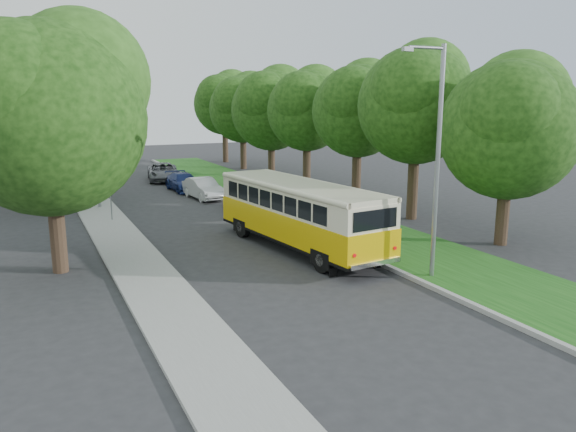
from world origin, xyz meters
name	(u,v)px	position (x,y,z in m)	size (l,w,h in m)	color
ground	(291,275)	(0.00, 0.00, 0.00)	(120.00, 120.00, 0.00)	#29292C
curb	(314,233)	(3.60, 5.00, 0.07)	(0.20, 70.00, 0.15)	gray
grass_verge	(357,229)	(5.95, 5.00, 0.07)	(4.50, 70.00, 0.13)	#194913
sidewalk	(131,255)	(-4.80, 5.00, 0.06)	(2.20, 70.00, 0.12)	gray
treeline	(215,104)	(3.15, 17.99, 5.93)	(24.27, 41.91, 9.46)	#332319
lamppost_near	(436,155)	(4.21, -2.50, 4.37)	(1.71, 0.16, 8.00)	gray
lamppost_far	(93,137)	(-4.70, 16.00, 4.12)	(1.71, 0.16, 7.50)	gray
warning_sign	(110,189)	(-4.50, 11.98, 1.71)	(0.56, 0.10, 2.50)	gray
vintage_bus	(299,216)	(1.83, 3.04, 1.45)	(2.51, 9.74, 2.89)	#EABA07
car_silver	(240,200)	(2.50, 11.85, 0.66)	(1.55, 3.85, 1.31)	#AEAEB3
car_white	(203,188)	(1.80, 16.58, 0.66)	(1.40, 4.02, 1.33)	silver
car_blue	(184,182)	(1.50, 20.19, 0.61)	(1.71, 4.21, 1.22)	navy
car_grey	(163,172)	(1.37, 25.61, 0.68)	(2.27, 4.92, 1.37)	#595B60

